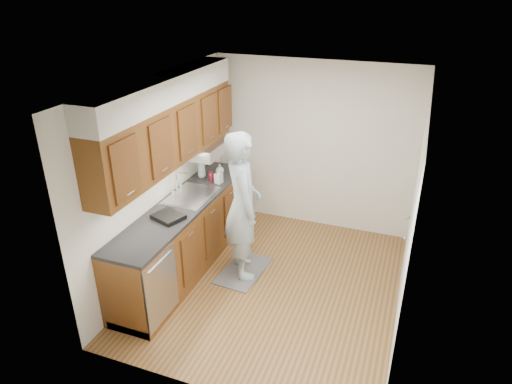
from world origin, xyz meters
TOP-DOWN VIEW (x-y plane):
  - floor at (0.00, 0.00)m, footprint 3.50×3.50m
  - ceiling at (0.00, 0.00)m, footprint 3.50×3.50m
  - wall_left at (-1.50, 0.00)m, footprint 0.02×3.50m
  - wall_right at (1.50, 0.00)m, footprint 0.02×3.50m
  - wall_back at (0.00, 1.75)m, footprint 3.00×0.02m
  - counter at (-1.20, -0.00)m, footprint 0.64×2.80m
  - upper_cabinets at (-1.33, 0.05)m, footprint 0.47×2.80m
  - closet_door at (1.49, 0.30)m, footprint 0.02×1.22m
  - floor_mat at (-0.45, 0.13)m, footprint 0.56×0.87m
  - person at (-0.45, 0.13)m, footprint 0.84×0.91m
  - soap_bottle_a at (-1.35, 0.82)m, footprint 0.14×0.14m
  - soap_bottle_b at (-1.04, 0.70)m, footprint 0.11×0.11m
  - soap_bottle_c at (-1.15, 1.00)m, footprint 0.16×0.16m
  - soda_can at (-1.17, 0.74)m, footprint 0.08×0.08m
  - steel_can at (-1.17, 0.76)m, footprint 0.08×0.08m
  - dish_rack at (-1.16, -0.44)m, footprint 0.41×0.38m

SIDE VIEW (x-z plane):
  - floor at x=0.00m, z-range 0.00..0.00m
  - floor_mat at x=-0.45m, z-range 0.00..0.02m
  - counter at x=-1.20m, z-range -0.16..1.14m
  - dish_rack at x=-1.16m, z-range 0.94..0.99m
  - steel_can at x=-1.17m, z-range 0.94..1.05m
  - soda_can at x=-1.17m, z-range 0.94..1.07m
  - soap_bottle_c at x=-1.15m, z-range 0.94..1.09m
  - closet_door at x=1.49m, z-range 0.00..2.05m
  - soap_bottle_b at x=-1.04m, z-range 0.94..1.15m
  - soap_bottle_a at x=-1.35m, z-range 0.94..1.23m
  - person at x=-0.45m, z-range 0.02..2.17m
  - wall_left at x=-1.50m, z-range 0.00..2.50m
  - wall_right at x=1.50m, z-range 0.00..2.50m
  - wall_back at x=0.00m, z-range 0.00..2.50m
  - upper_cabinets at x=-1.33m, z-range 1.34..2.55m
  - ceiling at x=0.00m, z-range 2.50..2.50m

